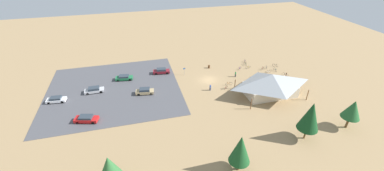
# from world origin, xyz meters

# --- Properties ---
(ground) EXTENTS (160.00, 160.00, 0.00)m
(ground) POSITION_xyz_m (0.00, 0.00, 0.00)
(ground) COLOR #9E7F56
(ground) RESTS_ON ground
(parking_lot_asphalt) EXTENTS (32.23, 30.18, 0.05)m
(parking_lot_asphalt) POSITION_xyz_m (24.47, -1.60, 0.03)
(parking_lot_asphalt) COLOR #4C4C51
(parking_lot_asphalt) RESTS_ON ground
(bike_pavilion) EXTENTS (14.73, 9.35, 5.46)m
(bike_pavilion) POSITION_xyz_m (-12.08, 10.32, 3.12)
(bike_pavilion) COLOR beige
(bike_pavilion) RESTS_ON ground
(trash_bin) EXTENTS (0.60, 0.60, 0.90)m
(trash_bin) POSITION_xyz_m (-2.35, -6.94, 0.45)
(trash_bin) COLOR brown
(trash_bin) RESTS_ON ground
(lot_sign) EXTENTS (0.56, 0.08, 2.20)m
(lot_sign) POSITION_xyz_m (5.58, -4.68, 1.41)
(lot_sign) COLOR #99999E
(lot_sign) RESTS_ON ground
(pine_mideast) EXTENTS (3.39, 3.39, 6.05)m
(pine_mideast) POSITION_xyz_m (24.17, 27.62, 4.06)
(pine_mideast) COLOR brown
(pine_mideast) RESTS_ON ground
(pine_midwest) EXTENTS (3.43, 3.43, 7.01)m
(pine_midwest) POSITION_xyz_m (4.59, 29.48, 4.46)
(pine_midwest) COLOR brown
(pine_midwest) RESTS_ON ground
(pine_center) EXTENTS (3.80, 3.80, 8.02)m
(pine_center) POSITION_xyz_m (-10.52, 25.87, 5.20)
(pine_center) COLOR brown
(pine_center) RESTS_ON ground
(pine_west) EXTENTS (3.46, 3.46, 6.31)m
(pine_west) POSITION_xyz_m (-20.60, 25.26, 4.39)
(pine_west) COLOR brown
(pine_west) RESTS_ON ground
(bicycle_purple_trailside) EXTENTS (0.48, 1.69, 0.88)m
(bicycle_purple_trailside) POSITION_xyz_m (-14.26, -7.79, 0.38)
(bicycle_purple_trailside) COLOR black
(bicycle_purple_trailside) RESTS_ON ground
(bicycle_red_near_porch) EXTENTS (1.37, 0.99, 0.80)m
(bicycle_red_near_porch) POSITION_xyz_m (-2.77, 5.37, 0.36)
(bicycle_red_near_porch) COLOR black
(bicycle_red_near_porch) RESTS_ON ground
(bicycle_blue_back_row) EXTENTS (1.05, 1.40, 0.86)m
(bicycle_blue_back_row) POSITION_xyz_m (-21.24, 2.91, 0.40)
(bicycle_blue_back_row) COLOR black
(bicycle_blue_back_row) RESTS_ON ground
(bicycle_yellow_by_bin) EXTENTS (1.64, 0.48, 0.82)m
(bicycle_yellow_by_bin) POSITION_xyz_m (-13.33, -3.81, 0.36)
(bicycle_yellow_by_bin) COLOR black
(bicycle_yellow_by_bin) RESTS_ON ground
(bicycle_teal_near_sign) EXTENTS (0.48, 1.74, 0.84)m
(bicycle_teal_near_sign) POSITION_xyz_m (-20.16, -0.47, 0.39)
(bicycle_teal_near_sign) COLOR black
(bicycle_teal_near_sign) RESTS_ON ground
(bicycle_green_mid_cluster) EXTENTS (0.48, 1.67, 0.86)m
(bicycle_green_mid_cluster) POSITION_xyz_m (-13.45, -6.03, 0.38)
(bicycle_green_mid_cluster) COLOR black
(bicycle_green_mid_cluster) RESTS_ON ground
(bicycle_white_yard_right) EXTENTS (1.77, 0.48, 0.85)m
(bicycle_white_yard_right) POSITION_xyz_m (-17.51, 0.17, 0.38)
(bicycle_white_yard_right) COLOR black
(bicycle_white_yard_right) RESTS_ON ground
(bicycle_black_lone_east) EXTENTS (1.49, 1.01, 0.87)m
(bicycle_black_lone_east) POSITION_xyz_m (-21.69, -2.93, 0.39)
(bicycle_black_lone_east) COLOR black
(bicycle_black_lone_east) RESTS_ON ground
(bicycle_orange_yard_front) EXTENTS (1.75, 0.48, 0.90)m
(bicycle_orange_yard_front) POSITION_xyz_m (-4.26, 3.71, 0.39)
(bicycle_orange_yard_front) COLOR black
(bicycle_orange_yard_front) RESTS_ON ground
(bicycle_silver_yard_center) EXTENTS (0.79, 1.50, 0.76)m
(bicycle_silver_yard_center) POSITION_xyz_m (-18.59, -2.62, 0.35)
(bicycle_silver_yard_center) COLOR black
(bicycle_silver_yard_center) RESTS_ON ground
(bicycle_purple_yard_left) EXTENTS (1.36, 1.27, 0.86)m
(bicycle_purple_yard_left) POSITION_xyz_m (-10.66, -3.75, 0.38)
(bicycle_purple_yard_left) COLOR black
(bicycle_purple_yard_left) RESTS_ON ground
(bicycle_red_lone_west) EXTENTS (1.36, 1.20, 0.86)m
(bicycle_red_lone_west) POSITION_xyz_m (-16.96, -2.04, 0.39)
(bicycle_red_lone_west) COLOR black
(bicycle_red_lone_west) RESTS_ON ground
(car_white_far_end) EXTENTS (4.38, 2.22, 1.28)m
(car_white_far_end) POSITION_xyz_m (37.20, 0.89, 0.69)
(car_white_far_end) COLOR white
(car_white_far_end) RESTS_ON parking_lot_asphalt
(car_red_front_row) EXTENTS (5.01, 3.05, 1.38)m
(car_red_front_row) POSITION_xyz_m (29.71, 10.27, 0.74)
(car_red_front_row) COLOR red
(car_red_front_row) RESTS_ON parking_lot_asphalt
(car_silver_aisle_side) EXTENTS (4.55, 1.94, 1.37)m
(car_silver_aisle_side) POSITION_xyz_m (29.05, -1.30, 0.73)
(car_silver_aisle_side) COLOR #BCBCC1
(car_silver_aisle_side) RESTS_ON parking_lot_asphalt
(car_green_near_entry) EXTENTS (4.69, 2.50, 1.27)m
(car_green_near_entry) POSITION_xyz_m (21.80, -5.93, 0.69)
(car_green_near_entry) COLOR #1E6B3D
(car_green_near_entry) RESTS_ON parking_lot_asphalt
(car_maroon_by_curb) EXTENTS (4.77, 2.34, 1.47)m
(car_maroon_by_curb) POSITION_xyz_m (11.62, -7.06, 0.78)
(car_maroon_by_curb) COLOR maroon
(car_maroon_by_curb) RESTS_ON parking_lot_asphalt
(car_tan_end_stall) EXTENTS (4.53, 2.43, 1.46)m
(car_tan_end_stall) POSITION_xyz_m (17.11, 2.53, 0.77)
(car_tan_end_stall) COLOR tan
(car_tan_end_stall) RESTS_ON parking_lot_asphalt
(visitor_crossing_yard) EXTENTS (0.40, 0.37, 1.78)m
(visitor_crossing_yard) POSITION_xyz_m (-13.51, 1.90, 0.93)
(visitor_crossing_yard) COLOR #2D3347
(visitor_crossing_yard) RESTS_ON ground
(visitor_at_bikes) EXTENTS (0.40, 0.38, 1.70)m
(visitor_at_bikes) POSITION_xyz_m (1.22, 4.96, 0.89)
(visitor_at_bikes) COLOR #2D3347
(visitor_at_bikes) RESTS_ON ground
(visitor_by_pavilion) EXTENTS (0.36, 0.36, 1.61)m
(visitor_by_pavilion) POSITION_xyz_m (-7.69, -0.05, 0.84)
(visitor_by_pavilion) COLOR #2D3347
(visitor_by_pavilion) RESTS_ON ground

